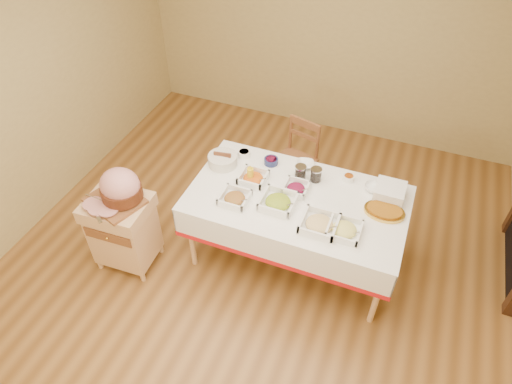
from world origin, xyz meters
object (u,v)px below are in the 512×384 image
at_px(butcher_cart, 123,228).
at_px(bread_basket, 223,160).
at_px(mustard_bottle, 250,174).
at_px(ham_on_board, 120,189).
at_px(brass_platter, 384,211).
at_px(preserve_jar_right, 316,175).
at_px(dining_table, 296,211).
at_px(plate_stack, 390,192).
at_px(dining_chair, 296,159).
at_px(preserve_jar_left, 300,173).

relative_size(butcher_cart, bread_basket, 2.83).
bearing_deg(mustard_bottle, bread_basket, 158.67).
height_order(ham_on_board, brass_platter, ham_on_board).
bearing_deg(preserve_jar_right, butcher_cart, -149.50).
bearing_deg(bread_basket, dining_table, -12.66).
bearing_deg(dining_table, ham_on_board, -157.35).
bearing_deg(plate_stack, brass_platter, -90.10).
xyz_separation_m(dining_chair, bread_basket, (-0.49, -0.71, 0.38)).
height_order(dining_chair, brass_platter, dining_chair).
height_order(dining_chair, plate_stack, plate_stack).
height_order(preserve_jar_left, bread_basket, preserve_jar_left).
bearing_deg(bread_basket, butcher_cart, -129.29).
distance_m(bread_basket, brass_platter, 1.47).
height_order(dining_chair, preserve_jar_right, preserve_jar_right).
xyz_separation_m(preserve_jar_right, mustard_bottle, (-0.52, -0.22, 0.02)).
relative_size(dining_table, dining_chair, 2.16).
height_order(dining_chair, mustard_bottle, mustard_bottle).
relative_size(dining_table, plate_stack, 7.56).
height_order(dining_chair, ham_on_board, ham_on_board).
distance_m(butcher_cart, brass_platter, 2.24).
height_order(mustard_bottle, bread_basket, mustard_bottle).
bearing_deg(ham_on_board, brass_platter, 17.59).
bearing_deg(dining_chair, ham_on_board, -126.57).
bearing_deg(plate_stack, butcher_cart, -157.15).
bearing_deg(mustard_bottle, preserve_jar_right, 22.98).
distance_m(dining_chair, mustard_bottle, 0.94).
bearing_deg(preserve_jar_right, plate_stack, 1.61).
height_order(butcher_cart, preserve_jar_left, preserve_jar_left).
xyz_separation_m(preserve_jar_left, brass_platter, (0.76, -0.16, -0.04)).
distance_m(dining_chair, ham_on_board, 1.85).
bearing_deg(butcher_cart, preserve_jar_left, 32.38).
distance_m(dining_table, mustard_bottle, 0.51).
distance_m(butcher_cart, preserve_jar_left, 1.63).
distance_m(dining_chair, bread_basket, 0.94).
xyz_separation_m(dining_table, mustard_bottle, (-0.44, 0.05, 0.24)).
height_order(butcher_cart, bread_basket, bread_basket).
height_order(preserve_jar_left, brass_platter, preserve_jar_left).
distance_m(butcher_cart, preserve_jar_right, 1.75).
bearing_deg(butcher_cart, ham_on_board, 38.02).
height_order(preserve_jar_right, plate_stack, preserve_jar_right).
relative_size(preserve_jar_right, bread_basket, 0.48).
distance_m(preserve_jar_right, bread_basket, 0.85).
xyz_separation_m(ham_on_board, plate_stack, (2.05, 0.85, -0.07)).
xyz_separation_m(butcher_cart, preserve_jar_left, (1.34, 0.85, 0.39)).
distance_m(dining_table, preserve_jar_left, 0.34).
bearing_deg(preserve_jar_left, dining_table, -77.10).
relative_size(preserve_jar_left, plate_stack, 0.54).
relative_size(ham_on_board, mustard_bottle, 2.68).
bearing_deg(dining_chair, bread_basket, -124.51).
height_order(dining_table, preserve_jar_right, preserve_jar_right).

